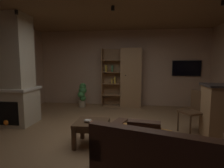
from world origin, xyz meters
name	(u,v)px	position (x,y,z in m)	size (l,w,h in m)	color
floor	(109,138)	(0.00, 0.00, -0.01)	(5.98, 6.01, 0.02)	olive
wall_back	(122,68)	(0.00, 3.03, 1.33)	(6.10, 0.06, 2.65)	tan
ceiling	(109,1)	(0.00, 0.00, 2.66)	(5.98, 6.01, 0.02)	brown
window_pane_back	(109,69)	(-0.47, 3.00, 1.31)	(0.57, 0.01, 0.71)	white
stone_fireplace	(14,76)	(-2.44, 0.55, 1.20)	(1.00, 0.82, 2.65)	#BCAD8E
bookshelf_cabinet	(128,78)	(0.25, 2.76, 1.00)	(1.36, 0.41, 2.01)	#997047
leather_couch	(163,166)	(0.86, -1.48, 0.31)	(1.72, 1.28, 0.84)	#4C2D1E
coffee_table	(92,126)	(-0.27, -0.37, 0.35)	(0.59, 0.58, 0.44)	#4C331E
table_book_0	(93,122)	(-0.23, -0.45, 0.45)	(0.10, 0.10, 0.03)	brown
table_book_1	(88,121)	(-0.32, -0.45, 0.48)	(0.11, 0.08, 0.03)	beige
dining_chair	(194,109)	(1.77, 0.52, 0.53)	(0.57, 0.57, 0.92)	#4C331E
potted_floor_plant	(82,94)	(-1.31, 2.46, 0.45)	(0.30, 0.30, 0.83)	#9E896B
wall_mounted_tv	(187,68)	(2.21, 2.97, 1.33)	(0.94, 0.06, 0.53)	black
track_light_spot_0	(16,12)	(-2.03, 0.18, 2.58)	(0.07, 0.07, 0.09)	black
track_light_spot_1	(113,8)	(0.05, 0.19, 2.58)	(0.07, 0.07, 0.09)	black
track_light_spot_2	(223,3)	(2.06, 0.14, 2.58)	(0.07, 0.07, 0.09)	black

